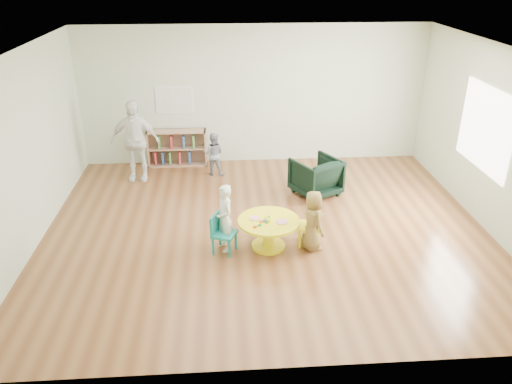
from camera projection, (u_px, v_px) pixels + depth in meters
room at (268, 114)px, 7.20m from camera, size 7.10×7.00×2.80m
activity_table at (269, 228)px, 7.37m from camera, size 0.92×0.92×0.50m
kid_chair_left at (221, 232)px, 7.26m from camera, size 0.42×0.42×0.60m
kid_chair_right at (312, 225)px, 7.45m from camera, size 0.37×0.37×0.61m
bookshelf at (177, 148)px, 10.33m from camera, size 1.20×0.30×0.75m
alphabet_poster at (174, 100)px, 10.02m from camera, size 0.74×0.01×0.54m
armchair at (316, 176)px, 9.03m from camera, size 1.02×1.03×0.69m
child_left at (224, 218)px, 7.24m from camera, size 0.37×0.44×1.03m
child_right at (313, 221)px, 7.27m from camera, size 0.43×0.53×0.93m
toddler at (214, 154)px, 9.83m from camera, size 0.48×0.41×0.86m
adult_caretaker at (135, 141)px, 9.47m from camera, size 0.94×0.44×1.57m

